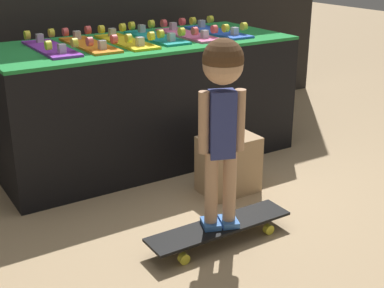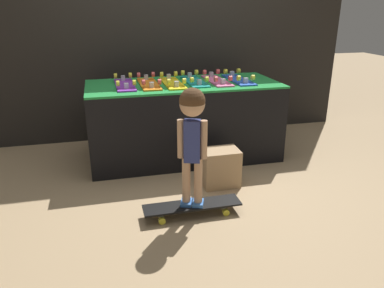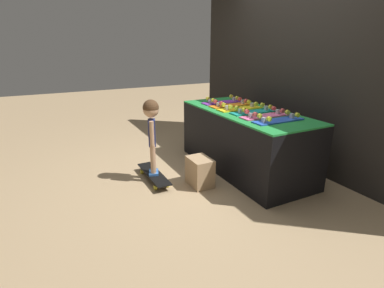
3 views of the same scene
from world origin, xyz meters
name	(u,v)px [view 3 (image 3 of 3)]	position (x,y,z in m)	size (l,w,h in m)	color
ground_plane	(213,175)	(0.00, 0.00, 0.00)	(16.00, 16.00, 0.00)	tan
back_wall	(297,68)	(0.00, 1.27, 1.29)	(4.44, 0.10, 2.58)	black
display_rack	(245,141)	(0.00, 0.47, 0.40)	(1.94, 0.84, 0.80)	black
skateboard_purple_on_rack	(222,102)	(-0.59, 0.48, 0.82)	(0.18, 0.61, 0.09)	purple
skateboard_orange_on_rack	(231,104)	(-0.35, 0.47, 0.82)	(0.18, 0.61, 0.09)	orange
skateboard_yellow_on_rack	(240,108)	(-0.12, 0.45, 0.82)	(0.18, 0.61, 0.09)	yellow
skateboard_teal_on_rack	(253,111)	(0.12, 0.49, 0.82)	(0.18, 0.61, 0.09)	teal
skateboard_pink_on_rack	(265,115)	(0.35, 0.47, 0.82)	(0.18, 0.61, 0.09)	pink
skateboard_blue_on_rack	(278,120)	(0.59, 0.46, 0.82)	(0.18, 0.61, 0.09)	blue
skateboard_on_floor	(154,175)	(-0.21, -0.73, 0.07)	(0.76, 0.18, 0.09)	black
child	(151,123)	(-0.21, -0.73, 0.73)	(0.21, 0.19, 0.92)	#3870C6
storage_box	(200,172)	(0.16, -0.29, 0.17)	(0.32, 0.24, 0.34)	tan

